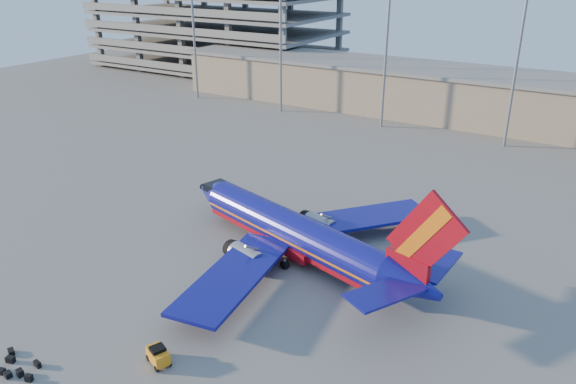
# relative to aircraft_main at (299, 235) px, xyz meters

# --- Properties ---
(ground) EXTENTS (220.00, 220.00, 0.00)m
(ground) POSITION_rel_aircraft_main_xyz_m (-5.86, -0.35, -2.38)
(ground) COLOR slate
(ground) RESTS_ON ground
(terminal_building) EXTENTS (122.00, 16.00, 8.50)m
(terminal_building) POSITION_rel_aircraft_main_xyz_m (4.14, 57.65, 1.94)
(terminal_building) COLOR tan
(terminal_building) RESTS_ON ground
(parking_garage) EXTENTS (62.00, 32.00, 21.40)m
(parking_garage) POSITION_rel_aircraft_main_xyz_m (-67.86, 73.70, 9.35)
(parking_garage) COLOR slate
(parking_garage) RESTS_ON ground
(light_mast_row) EXTENTS (101.60, 1.60, 28.65)m
(light_mast_row) POSITION_rel_aircraft_main_xyz_m (-0.86, 45.65, 15.17)
(light_mast_row) COLOR gray
(light_mast_row) RESTS_ON ground
(aircraft_main) EXTENTS (32.17, 30.51, 11.14)m
(aircraft_main) POSITION_rel_aircraft_main_xyz_m (0.00, 0.00, 0.00)
(aircraft_main) COLOR navy
(aircraft_main) RESTS_ON ground
(baggage_tug) EXTENTS (2.19, 1.79, 1.37)m
(baggage_tug) POSITION_rel_aircraft_main_xyz_m (-0.75, -18.25, -1.67)
(baggage_tug) COLOR orange
(baggage_tug) RESTS_ON ground
(luggage_pile) EXTENTS (4.24, 2.52, 0.50)m
(luggage_pile) POSITION_rel_aircraft_main_xyz_m (-8.96, -24.09, -2.16)
(luggage_pile) COLOR black
(luggage_pile) RESTS_ON ground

